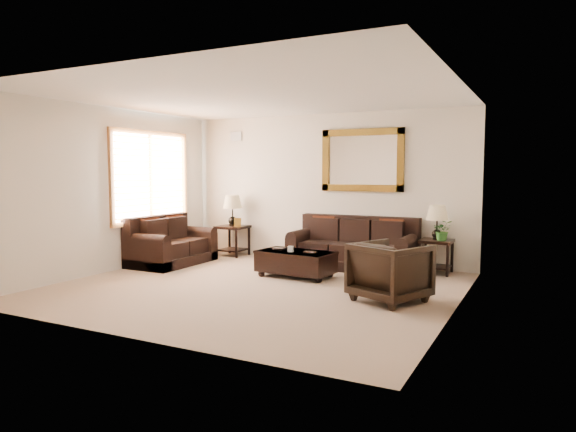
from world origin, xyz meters
The scene contains 11 objects.
room centered at (0.00, 0.00, 1.35)m, with size 5.51×5.01×2.71m.
window centered at (-2.70, 0.90, 1.55)m, with size 0.07×1.96×1.66m.
mirror centered at (0.73, 2.47, 1.85)m, with size 1.50×0.06×1.10m.
air_vent centered at (-1.90, 2.48, 2.35)m, with size 0.25×0.02×0.18m, color #999999.
sofa centered at (0.73, 2.08, 0.32)m, with size 2.13×0.92×0.87m.
loveseat centered at (-2.33, 0.92, 0.32)m, with size 0.91×1.53×0.86m.
end_table_left centered at (-1.81, 2.19, 0.78)m, with size 0.54×0.54×1.19m.
end_table_right centered at (2.10, 2.21, 0.73)m, with size 0.51×0.51×1.11m.
coffee_table centered at (0.19, 0.93, 0.25)m, with size 1.25×0.75×0.50m.
armchair centered at (1.94, 0.10, 0.42)m, with size 0.82×0.76×0.84m, color black.
potted_plant centered at (2.21, 2.12, 0.68)m, with size 0.30×0.33×0.26m, color #295F20.
Camera 1 is at (3.70, -6.22, 1.66)m, focal length 32.00 mm.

